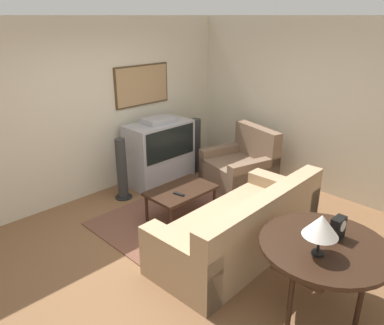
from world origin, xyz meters
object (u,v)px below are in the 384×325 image
armchair (240,168)px  mantel_clock (338,228)px  couch (241,229)px  tv (159,152)px  speaker_tower_left (122,171)px  console_table (324,250)px  speaker_tower_right (196,146)px  coffee_table (181,192)px  table_lamp (321,226)px

armchair → mantel_clock: (-1.55, -2.35, 0.54)m
couch → mantel_clock: mantel_clock is taller
mantel_clock → couch: bearing=86.8°
mantel_clock → tv: bearing=78.4°
tv → couch: tv is taller
tv → speaker_tower_left: size_ratio=1.17×
tv → couch: (-0.64, -2.27, -0.23)m
tv → couch: size_ratio=0.50×
console_table → speaker_tower_right: speaker_tower_right is taller
console_table → speaker_tower_right: size_ratio=1.23×
coffee_table → mantel_clock: mantel_clock is taller
couch → speaker_tower_left: size_ratio=2.35×
tv → speaker_tower_right: size_ratio=1.17×
speaker_tower_right → console_table: bearing=-117.0°
armchair → speaker_tower_right: bearing=-163.7°
armchair → mantel_clock: size_ratio=5.56×
armchair → speaker_tower_left: 1.96m
speaker_tower_left → speaker_tower_right: 1.64m
armchair → mantel_clock: bearing=-18.7°
armchair → coffee_table: (-1.44, -0.09, 0.08)m
coffee_table → console_table: size_ratio=0.79×
couch → speaker_tower_left: (-0.18, 2.20, 0.15)m
armchair → speaker_tower_right: (-0.03, 1.01, 0.15)m
console_table → speaker_tower_right: bearing=63.0°
tv → couch: bearing=-105.8°
armchair → mantel_clock: 2.86m
speaker_tower_left → tv: bearing=4.7°
mantel_clock → speaker_tower_right: (1.53, 3.36, -0.39)m
speaker_tower_right → armchair: bearing=-88.5°
couch → speaker_tower_right: 2.65m
armchair → coffee_table: size_ratio=1.26×
speaker_tower_left → armchair: bearing=-31.2°
armchair → console_table: bearing=-21.8°
tv → speaker_tower_right: tv is taller
tv → coffee_table: (-0.59, -1.16, -0.14)m
armchair → tv: bearing=-127.1°
couch → tv: bearing=-107.9°
couch → coffee_table: size_ratio=2.42×
tv → table_lamp: bearing=-107.4°
tv → mantel_clock: size_ratio=5.32×
speaker_tower_left → speaker_tower_right: same height
console_table → speaker_tower_left: speaker_tower_left is taller
tv → armchair: 1.39m
coffee_table → mantel_clock: size_ratio=4.41×
armchair → speaker_tower_left: size_ratio=1.22×
couch → armchair: bearing=-143.4°
couch → speaker_tower_right: size_ratio=2.35×
tv → mantel_clock: bearing=-101.6°
table_lamp → speaker_tower_left: size_ratio=0.40×
console_table → mantel_clock: size_ratio=5.58×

